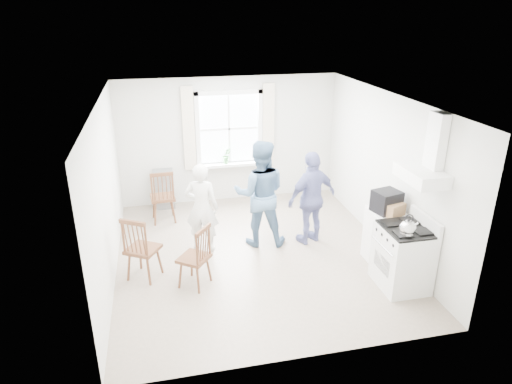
{
  "coord_description": "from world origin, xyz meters",
  "views": [
    {
      "loc": [
        -1.45,
        -6.55,
        3.86
      ],
      "look_at": [
        0.06,
        0.2,
        1.05
      ],
      "focal_mm": 32.0,
      "sensor_mm": 36.0,
      "label": 1
    }
  ],
  "objects_px": {
    "low_cabinet": "(384,236)",
    "person_mid": "(260,194)",
    "stereo_stack": "(387,201)",
    "gas_stove": "(403,257)",
    "windsor_chair_b": "(138,243)",
    "windsor_chair_a": "(163,192)",
    "person_right": "(312,198)",
    "windsor_chair_c": "(200,250)",
    "person_left": "(202,208)"
  },
  "relations": [
    {
      "from": "windsor_chair_c",
      "to": "person_mid",
      "type": "relative_size",
      "value": 0.53
    },
    {
      "from": "windsor_chair_a",
      "to": "person_mid",
      "type": "height_order",
      "value": "person_mid"
    },
    {
      "from": "gas_stove",
      "to": "windsor_chair_b",
      "type": "xyz_separation_m",
      "value": [
        -3.77,
        0.96,
        0.16
      ]
    },
    {
      "from": "low_cabinet",
      "to": "windsor_chair_c",
      "type": "xyz_separation_m",
      "value": [
        -2.96,
        -0.08,
        0.15
      ]
    },
    {
      "from": "windsor_chair_a",
      "to": "gas_stove",
      "type": "bearing_deg",
      "value": -41.11
    },
    {
      "from": "low_cabinet",
      "to": "person_right",
      "type": "height_order",
      "value": "person_right"
    },
    {
      "from": "stereo_stack",
      "to": "windsor_chair_a",
      "type": "bearing_deg",
      "value": 146.42
    },
    {
      "from": "windsor_chair_b",
      "to": "windsor_chair_c",
      "type": "relative_size",
      "value": 1.07
    },
    {
      "from": "gas_stove",
      "to": "person_left",
      "type": "distance_m",
      "value": 3.25
    },
    {
      "from": "gas_stove",
      "to": "windsor_chair_c",
      "type": "height_order",
      "value": "gas_stove"
    },
    {
      "from": "windsor_chair_c",
      "to": "windsor_chair_b",
      "type": "bearing_deg",
      "value": 158.45
    },
    {
      "from": "windsor_chair_a",
      "to": "windsor_chair_b",
      "type": "xyz_separation_m",
      "value": [
        -0.42,
        -1.95,
        -0.0
      ]
    },
    {
      "from": "windsor_chair_c",
      "to": "person_right",
      "type": "height_order",
      "value": "person_right"
    },
    {
      "from": "person_right",
      "to": "person_left",
      "type": "bearing_deg",
      "value": -23.78
    },
    {
      "from": "low_cabinet",
      "to": "gas_stove",
      "type": "bearing_deg",
      "value": -95.68
    },
    {
      "from": "person_mid",
      "to": "person_right",
      "type": "bearing_deg",
      "value": -177.52
    },
    {
      "from": "person_left",
      "to": "person_mid",
      "type": "distance_m",
      "value": 1.01
    },
    {
      "from": "low_cabinet",
      "to": "person_mid",
      "type": "xyz_separation_m",
      "value": [
        -1.81,
        1.06,
        0.48
      ]
    },
    {
      "from": "low_cabinet",
      "to": "windsor_chair_b",
      "type": "bearing_deg",
      "value": 176.05
    },
    {
      "from": "windsor_chair_a",
      "to": "person_mid",
      "type": "bearing_deg",
      "value": -35.87
    },
    {
      "from": "windsor_chair_b",
      "to": "person_right",
      "type": "relative_size",
      "value": 0.64
    },
    {
      "from": "windsor_chair_c",
      "to": "gas_stove",
      "type": "bearing_deg",
      "value": -12.09
    },
    {
      "from": "windsor_chair_b",
      "to": "person_right",
      "type": "distance_m",
      "value": 2.99
    },
    {
      "from": "person_left",
      "to": "person_right",
      "type": "height_order",
      "value": "person_right"
    },
    {
      "from": "gas_stove",
      "to": "person_left",
      "type": "relative_size",
      "value": 0.73
    },
    {
      "from": "stereo_stack",
      "to": "windsor_chair_a",
      "type": "xyz_separation_m",
      "value": [
        -3.37,
        2.24,
        -0.43
      ]
    },
    {
      "from": "windsor_chair_b",
      "to": "person_mid",
      "type": "bearing_deg",
      "value": 21.27
    },
    {
      "from": "gas_stove",
      "to": "stereo_stack",
      "type": "bearing_deg",
      "value": 87.82
    },
    {
      "from": "person_left",
      "to": "person_right",
      "type": "distance_m",
      "value": 1.88
    },
    {
      "from": "gas_stove",
      "to": "windsor_chair_b",
      "type": "height_order",
      "value": "gas_stove"
    },
    {
      "from": "person_left",
      "to": "person_mid",
      "type": "height_order",
      "value": "person_mid"
    },
    {
      "from": "gas_stove",
      "to": "windsor_chair_b",
      "type": "distance_m",
      "value": 3.89
    },
    {
      "from": "low_cabinet",
      "to": "windsor_chair_b",
      "type": "xyz_separation_m",
      "value": [
        -3.84,
        0.26,
        0.19
      ]
    },
    {
      "from": "low_cabinet",
      "to": "person_right",
      "type": "xyz_separation_m",
      "value": [
        -0.93,
        0.91,
        0.38
      ]
    },
    {
      "from": "stereo_stack",
      "to": "windsor_chair_a",
      "type": "distance_m",
      "value": 4.07
    },
    {
      "from": "windsor_chair_b",
      "to": "person_mid",
      "type": "height_order",
      "value": "person_mid"
    },
    {
      "from": "windsor_chair_b",
      "to": "person_left",
      "type": "bearing_deg",
      "value": 36.86
    },
    {
      "from": "windsor_chair_a",
      "to": "windsor_chair_b",
      "type": "height_order",
      "value": "windsor_chair_a"
    },
    {
      "from": "windsor_chair_c",
      "to": "person_mid",
      "type": "bearing_deg",
      "value": 44.45
    },
    {
      "from": "windsor_chair_b",
      "to": "person_left",
      "type": "distance_m",
      "value": 1.3
    },
    {
      "from": "person_left",
      "to": "person_right",
      "type": "relative_size",
      "value": 0.93
    },
    {
      "from": "stereo_stack",
      "to": "windsor_chair_b",
      "type": "relative_size",
      "value": 0.43
    },
    {
      "from": "windsor_chair_a",
      "to": "person_right",
      "type": "distance_m",
      "value": 2.82
    },
    {
      "from": "low_cabinet",
      "to": "windsor_chair_c",
      "type": "relative_size",
      "value": 0.92
    },
    {
      "from": "stereo_stack",
      "to": "person_mid",
      "type": "bearing_deg",
      "value": 148.62
    },
    {
      "from": "gas_stove",
      "to": "windsor_chair_b",
      "type": "bearing_deg",
      "value": 165.64
    },
    {
      "from": "person_left",
      "to": "person_mid",
      "type": "xyz_separation_m",
      "value": [
        1.0,
        0.01,
        0.16
      ]
    },
    {
      "from": "windsor_chair_c",
      "to": "person_right",
      "type": "distance_m",
      "value": 2.28
    },
    {
      "from": "gas_stove",
      "to": "stereo_stack",
      "type": "xyz_separation_m",
      "value": [
        0.03,
        0.68,
        0.59
      ]
    },
    {
      "from": "windsor_chair_a",
      "to": "low_cabinet",
      "type": "bearing_deg",
      "value": -33.02
    }
  ]
}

